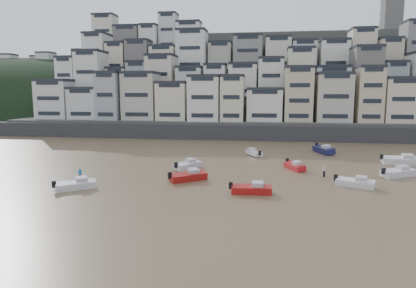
% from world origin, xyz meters
% --- Properties ---
extents(ground, '(400.00, 400.00, 0.00)m').
position_xyz_m(ground, '(0.00, 0.00, 0.00)').
color(ground, brown).
rests_on(ground, ground).
extents(sea_strip, '(340.00, 340.00, 0.00)m').
position_xyz_m(sea_strip, '(-110.00, 145.00, 0.01)').
color(sea_strip, '#496069').
rests_on(sea_strip, ground).
extents(harbor_wall, '(140.00, 3.00, 3.50)m').
position_xyz_m(harbor_wall, '(10.00, 65.00, 1.75)').
color(harbor_wall, '#38383A').
rests_on(harbor_wall, ground).
extents(hillside, '(141.04, 66.00, 50.00)m').
position_xyz_m(hillside, '(14.73, 104.84, 13.01)').
color(hillside, '#4C4C47').
rests_on(hillside, ground).
extents(headland, '(216.00, 135.00, 53.33)m').
position_xyz_m(headland, '(-95.00, 135.00, 0.02)').
color(headland, black).
rests_on(headland, ground).
extents(boat_a, '(5.12, 1.96, 1.37)m').
position_xyz_m(boat_a, '(9.91, 18.81, 0.68)').
color(boat_a, '#A21613').
rests_on(boat_a, ground).
extents(boat_b, '(5.14, 3.34, 1.34)m').
position_xyz_m(boat_b, '(22.41, 23.63, 0.67)').
color(boat_b, silver).
rests_on(boat_b, ground).
extents(boat_c, '(5.46, 4.82, 1.51)m').
position_xyz_m(boat_c, '(1.52, 23.76, 0.75)').
color(boat_c, maroon).
rests_on(boat_c, ground).
extents(boat_d, '(5.78, 4.33, 1.53)m').
position_xyz_m(boat_d, '(29.53, 30.14, 0.76)').
color(boat_d, silver).
rests_on(boat_d, ground).
extents(boat_e, '(3.45, 5.02, 1.31)m').
position_xyz_m(boat_e, '(15.88, 32.85, 0.66)').
color(boat_e, '#B3161A').
rests_on(boat_e, ground).
extents(boat_f, '(4.19, 5.43, 1.44)m').
position_xyz_m(boat_f, '(-0.02, 31.00, 0.72)').
color(boat_f, silver).
rests_on(boat_f, ground).
extents(boat_g, '(6.40, 2.24, 1.73)m').
position_xyz_m(boat_g, '(33.06, 39.10, 0.86)').
color(boat_g, silver).
rests_on(boat_g, ground).
extents(boat_h, '(3.58, 5.09, 1.33)m').
position_xyz_m(boat_h, '(9.61, 43.84, 0.67)').
color(boat_h, silver).
rests_on(boat_h, ground).
extents(boat_i, '(3.90, 6.52, 1.69)m').
position_xyz_m(boat_i, '(22.50, 48.39, 0.84)').
color(boat_i, '#151A44').
rests_on(boat_i, ground).
extents(boat_j, '(5.07, 4.40, 1.39)m').
position_xyz_m(boat_j, '(-10.94, 17.61, 0.69)').
color(boat_j, silver).
rests_on(boat_j, ground).
extents(person_blue, '(0.44, 0.44, 1.74)m').
position_xyz_m(person_blue, '(-12.42, 21.64, 0.87)').
color(person_blue, blue).
rests_on(person_blue, ground).
extents(person_pink, '(0.44, 0.44, 1.74)m').
position_xyz_m(person_pink, '(19.51, 28.64, 0.87)').
color(person_pink, '#D49D96').
rests_on(person_pink, ground).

